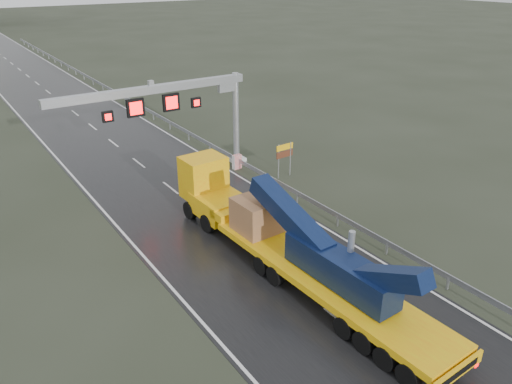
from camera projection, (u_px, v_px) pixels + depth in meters
ground at (314, 301)px, 24.01m from camera, size 400.00×400.00×0.00m
road at (75, 113)px, 54.11m from camera, size 11.00×200.00×0.02m
guardrail at (165, 120)px, 49.41m from camera, size 0.20×140.00×1.40m
sign_gantry at (180, 102)px, 36.29m from camera, size 14.90×1.20×7.42m
heavy_haul_truck at (271, 230)px, 26.70m from camera, size 3.51×19.76×4.62m
exit_sign_pair at (285, 154)px, 37.26m from camera, size 1.55×0.17×2.65m
striped_barrier at (237, 162)px, 39.26m from camera, size 0.71×0.42×1.16m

